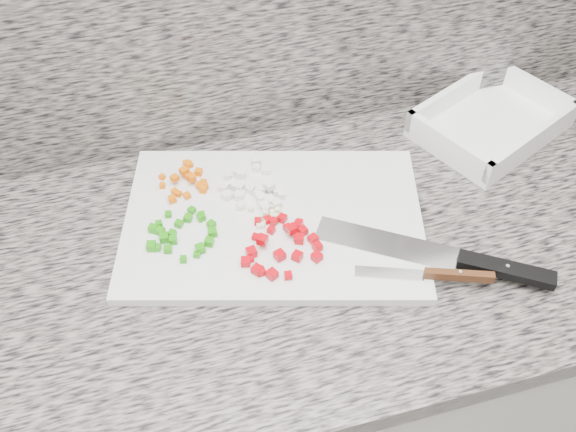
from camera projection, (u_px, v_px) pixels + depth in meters
name	position (u px, v px, depth m)	size (l,w,h in m)	color
cabinet	(264.00, 388.00, 1.40)	(3.92, 0.62, 0.86)	beige
countertop	(257.00, 261.00, 1.07)	(3.96, 0.64, 0.04)	slate
cutting_board	(274.00, 221.00, 1.09)	(0.50, 0.33, 0.02)	silver
carrot_pile	(188.00, 180.00, 1.13)	(0.08, 0.10, 0.02)	#DE5F04
onion_pile	(252.00, 188.00, 1.12)	(0.11, 0.13, 0.02)	silver
green_pepper_pile	(180.00, 234.00, 1.05)	(0.12, 0.12, 0.01)	#20860C
red_pepper_pile	(282.00, 245.00, 1.03)	(0.14, 0.14, 0.03)	#BE020C
garlic_pile	(266.00, 214.00, 1.08)	(0.05, 0.06, 0.01)	beige
chef_knife	(464.00, 261.00, 1.01)	(0.34, 0.24, 0.02)	silver
paring_knife	(441.00, 275.00, 0.99)	(0.21, 0.09, 0.02)	silver
tray	(491.00, 123.00, 1.24)	(0.33, 0.30, 0.06)	white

